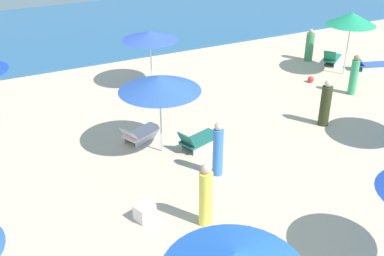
{
  "coord_description": "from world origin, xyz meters",
  "views": [
    {
      "loc": [
        -4.4,
        -2.76,
        7.78
      ],
      "look_at": [
        1.35,
        8.86,
        0.93
      ],
      "focal_mm": 44.93,
      "sensor_mm": 36.0,
      "label": 1
    }
  ],
  "objects_px": {
    "umbrella_9": "(150,35)",
    "beachgoer_4": "(325,104)",
    "beach_ball_0": "(311,79)",
    "beachgoer_3": "(354,76)",
    "beachgoer_2": "(218,150)",
    "lounge_chair_1_1": "(371,65)",
    "lounge_chair_3_1": "(140,133)",
    "cooler_box_1": "(145,212)",
    "umbrella_1": "(352,19)",
    "beachgoer_5": "(310,46)",
    "lounge_chair_1_0": "(332,58)",
    "beachgoer_1": "(206,196)",
    "cooler_box_2": "(245,238)",
    "lounge_chair_3_0": "(199,140)",
    "umbrella_3": "(160,83)"
  },
  "relations": [
    {
      "from": "beach_ball_0",
      "to": "cooler_box_1",
      "type": "height_order",
      "value": "cooler_box_1"
    },
    {
      "from": "beachgoer_1",
      "to": "umbrella_1",
      "type": "bearing_deg",
      "value": 32.9
    },
    {
      "from": "lounge_chair_1_0",
      "to": "beach_ball_0",
      "type": "height_order",
      "value": "lounge_chair_1_0"
    },
    {
      "from": "beachgoer_1",
      "to": "beachgoer_5",
      "type": "xyz_separation_m",
      "value": [
        9.95,
        8.48,
        -0.14
      ]
    },
    {
      "from": "umbrella_9",
      "to": "beachgoer_4",
      "type": "relative_size",
      "value": 1.39
    },
    {
      "from": "umbrella_1",
      "to": "lounge_chair_1_0",
      "type": "xyz_separation_m",
      "value": [
        0.37,
        1.23,
        -2.19
      ]
    },
    {
      "from": "umbrella_1",
      "to": "beach_ball_0",
      "type": "relative_size",
      "value": 10.42
    },
    {
      "from": "lounge_chair_3_1",
      "to": "beachgoer_3",
      "type": "xyz_separation_m",
      "value": [
        8.91,
        -0.21,
        0.53
      ]
    },
    {
      "from": "lounge_chair_1_1",
      "to": "umbrella_3",
      "type": "relative_size",
      "value": 0.62
    },
    {
      "from": "umbrella_3",
      "to": "lounge_chair_3_1",
      "type": "xyz_separation_m",
      "value": [
        -0.34,
        0.98,
        -2.08
      ]
    },
    {
      "from": "beachgoer_4",
      "to": "umbrella_9",
      "type": "bearing_deg",
      "value": 167.32
    },
    {
      "from": "umbrella_9",
      "to": "beachgoer_4",
      "type": "distance_m",
      "value": 7.3
    },
    {
      "from": "lounge_chair_1_1",
      "to": "beachgoer_5",
      "type": "distance_m",
      "value": 2.86
    },
    {
      "from": "umbrella_1",
      "to": "cooler_box_1",
      "type": "relative_size",
      "value": 5.85
    },
    {
      "from": "beachgoer_1",
      "to": "lounge_chair_1_1",
      "type": "bearing_deg",
      "value": 29.14
    },
    {
      "from": "beach_ball_0",
      "to": "beachgoer_3",
      "type": "bearing_deg",
      "value": -68.18
    },
    {
      "from": "lounge_chair_1_0",
      "to": "beachgoer_3",
      "type": "height_order",
      "value": "beachgoer_3"
    },
    {
      "from": "beachgoer_2",
      "to": "beachgoer_5",
      "type": "distance_m",
      "value": 10.85
    },
    {
      "from": "umbrella_3",
      "to": "lounge_chair_1_0",
      "type": "bearing_deg",
      "value": 20.55
    },
    {
      "from": "lounge_chair_3_0",
      "to": "beachgoer_5",
      "type": "bearing_deg",
      "value": -77.27
    },
    {
      "from": "umbrella_1",
      "to": "umbrella_9",
      "type": "bearing_deg",
      "value": 162.76
    },
    {
      "from": "umbrella_9",
      "to": "cooler_box_2",
      "type": "height_order",
      "value": "umbrella_9"
    },
    {
      "from": "beachgoer_3",
      "to": "cooler_box_2",
      "type": "bearing_deg",
      "value": 70.45
    },
    {
      "from": "beachgoer_2",
      "to": "beachgoer_3",
      "type": "xyz_separation_m",
      "value": [
        7.63,
        2.72,
        -0.04
      ]
    },
    {
      "from": "beachgoer_2",
      "to": "beachgoer_4",
      "type": "height_order",
      "value": "beachgoer_2"
    },
    {
      "from": "lounge_chair_1_0",
      "to": "beachgoer_2",
      "type": "xyz_separation_m",
      "value": [
        -9.22,
        -5.75,
        0.53
      ]
    },
    {
      "from": "lounge_chair_1_0",
      "to": "beachgoer_4",
      "type": "bearing_deg",
      "value": 101.18
    },
    {
      "from": "lounge_chair_1_0",
      "to": "umbrella_1",
      "type": "bearing_deg",
      "value": 127.52
    },
    {
      "from": "beachgoer_1",
      "to": "cooler_box_2",
      "type": "distance_m",
      "value": 1.35
    },
    {
      "from": "lounge_chair_1_1",
      "to": "beach_ball_0",
      "type": "height_order",
      "value": "lounge_chair_1_1"
    },
    {
      "from": "beachgoer_5",
      "to": "beachgoer_4",
      "type": "bearing_deg",
      "value": 125.76
    },
    {
      "from": "umbrella_1",
      "to": "beachgoer_5",
      "type": "xyz_separation_m",
      "value": [
        -0.26,
        2.12,
        -1.77
      ]
    },
    {
      "from": "umbrella_3",
      "to": "beachgoer_2",
      "type": "xyz_separation_m",
      "value": [
        0.94,
        -1.95,
        -1.51
      ]
    },
    {
      "from": "umbrella_3",
      "to": "beach_ball_0",
      "type": "bearing_deg",
      "value": 17.38
    },
    {
      "from": "umbrella_9",
      "to": "cooler_box_1",
      "type": "xyz_separation_m",
      "value": [
        -3.46,
        -8.03,
        -1.94
      ]
    },
    {
      "from": "beachgoer_1",
      "to": "lounge_chair_1_0",
      "type": "bearing_deg",
      "value": 36.62
    },
    {
      "from": "umbrella_9",
      "to": "cooler_box_2",
      "type": "distance_m",
      "value": 10.27
    },
    {
      "from": "umbrella_1",
      "to": "beachgoer_3",
      "type": "relative_size",
      "value": 1.68
    },
    {
      "from": "beachgoer_3",
      "to": "beachgoer_2",
      "type": "bearing_deg",
      "value": 56.55
    },
    {
      "from": "lounge_chair_3_1",
      "to": "lounge_chair_3_0",
      "type": "bearing_deg",
      "value": -154.24
    },
    {
      "from": "beachgoer_1",
      "to": "cooler_box_1",
      "type": "xyz_separation_m",
      "value": [
        -1.3,
        0.83,
        -0.62
      ]
    },
    {
      "from": "umbrella_9",
      "to": "lounge_chair_1_1",
      "type": "bearing_deg",
      "value": -15.29
    },
    {
      "from": "beachgoer_1",
      "to": "cooler_box_1",
      "type": "distance_m",
      "value": 1.67
    },
    {
      "from": "beachgoer_2",
      "to": "beachgoer_3",
      "type": "height_order",
      "value": "beachgoer_2"
    },
    {
      "from": "lounge_chair_1_0",
      "to": "beachgoer_4",
      "type": "relative_size",
      "value": 0.86
    },
    {
      "from": "lounge_chair_1_0",
      "to": "lounge_chair_3_1",
      "type": "relative_size",
      "value": 0.92
    },
    {
      "from": "lounge_chair_3_1",
      "to": "umbrella_9",
      "type": "xyz_separation_m",
      "value": [
        2.07,
        4.1,
        1.91
      ]
    },
    {
      "from": "beach_ball_0",
      "to": "lounge_chair_3_0",
      "type": "bearing_deg",
      "value": -157.69
    },
    {
      "from": "lounge_chair_1_1",
      "to": "lounge_chair_3_1",
      "type": "xyz_separation_m",
      "value": [
        -11.6,
        -1.49,
        0.01
      ]
    },
    {
      "from": "umbrella_9",
      "to": "cooler_box_1",
      "type": "relative_size",
      "value": 5.0
    }
  ]
}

